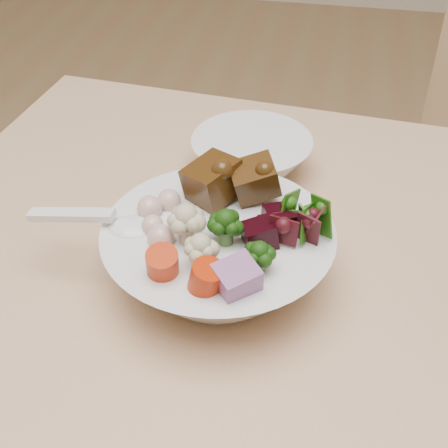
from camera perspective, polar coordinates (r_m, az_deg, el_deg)
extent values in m
cylinder|color=tan|center=(1.22, -10.16, -4.59)|extent=(0.06, 0.06, 0.66)
cylinder|color=tan|center=(1.31, 14.95, -9.42)|extent=(0.03, 0.03, 0.42)
cylinder|color=tan|center=(1.57, 16.67, -0.37)|extent=(0.03, 0.03, 0.42)
sphere|color=black|center=(0.59, 0.15, -0.76)|extent=(0.04, 0.04, 0.04)
sphere|color=#B8B08B|center=(0.59, -3.46, -0.48)|extent=(0.04, 0.04, 0.04)
cube|color=black|center=(0.61, 5.07, 0.17)|extent=(0.04, 0.04, 0.03)
cube|color=#8B5489|center=(0.55, 1.16, -5.10)|extent=(0.05, 0.05, 0.04)
cylinder|color=red|center=(0.56, -5.64, -3.77)|extent=(0.04, 0.04, 0.03)
sphere|color=#D4A194|center=(0.61, -6.54, -0.13)|extent=(0.03, 0.03, 0.03)
ellipsoid|color=white|center=(0.62, -8.51, -0.42)|extent=(0.05, 0.04, 0.02)
cube|color=white|center=(0.64, -13.82, 0.82)|extent=(0.09, 0.02, 0.02)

